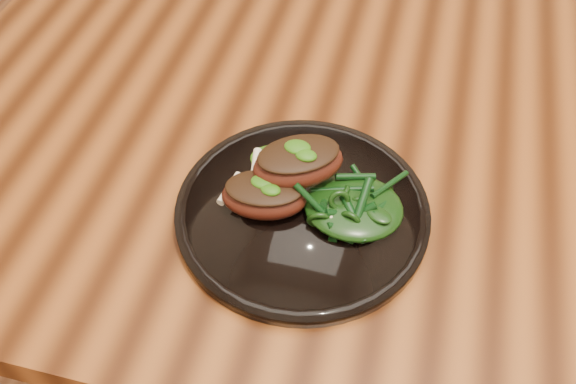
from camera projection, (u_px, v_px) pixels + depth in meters
The scene contains 6 objects.
desk at pixel (530, 200), 0.83m from camera, with size 1.60×0.80×0.75m.
plate at pixel (302, 211), 0.70m from camera, with size 0.28×0.28×0.02m.
lamb_chop_front at pixel (264, 195), 0.68m from camera, with size 0.10×0.07×0.04m.
lamb_chop_back at pixel (298, 162), 0.69m from camera, with size 0.12×0.11×0.04m.
herb_smear at pixel (285, 161), 0.74m from camera, with size 0.08×0.05×0.01m, color #184607.
greens_heap at pixel (354, 203), 0.68m from camera, with size 0.11×0.10×0.04m.
Camera 1 is at (-0.17, -0.60, 1.31)m, focal length 40.00 mm.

